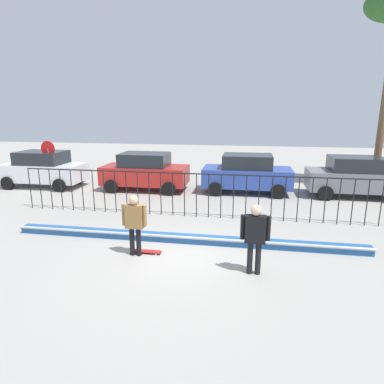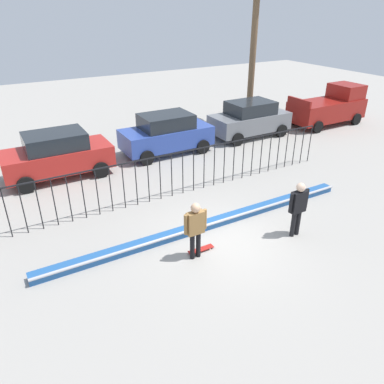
{
  "view_description": "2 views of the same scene",
  "coord_description": "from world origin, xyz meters",
  "px_view_note": "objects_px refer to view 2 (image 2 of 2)",
  "views": [
    {
      "loc": [
        1.89,
        -8.54,
        4.01
      ],
      "look_at": [
        0.09,
        1.95,
        1.36
      ],
      "focal_mm": 30.92,
      "sensor_mm": 36.0,
      "label": 1
    },
    {
      "loc": [
        -5.53,
        -7.75,
        6.52
      ],
      "look_at": [
        -0.18,
        1.65,
        1.01
      ],
      "focal_mm": 34.78,
      "sensor_mm": 36.0,
      "label": 2
    }
  ],
  "objects_px": {
    "skateboarder": "(195,226)",
    "pickup_truck": "(329,107)",
    "parked_car_red": "(57,155)",
    "parked_car_gray": "(250,119)",
    "parked_car_blue": "(166,133)",
    "skateboard": "(201,249)",
    "camera_operator": "(298,205)"
  },
  "relations": [
    {
      "from": "skateboard",
      "to": "parked_car_gray",
      "type": "bearing_deg",
      "value": 26.7
    },
    {
      "from": "parked_car_gray",
      "to": "parked_car_blue",
      "type": "bearing_deg",
      "value": 176.6
    },
    {
      "from": "camera_operator",
      "to": "pickup_truck",
      "type": "relative_size",
      "value": 0.38
    },
    {
      "from": "skateboarder",
      "to": "camera_operator",
      "type": "height_order",
      "value": "camera_operator"
    },
    {
      "from": "skateboarder",
      "to": "parked_car_gray",
      "type": "bearing_deg",
      "value": 27.98
    },
    {
      "from": "skateboarder",
      "to": "pickup_truck",
      "type": "relative_size",
      "value": 0.37
    },
    {
      "from": "skateboarder",
      "to": "parked_car_blue",
      "type": "height_order",
      "value": "parked_car_blue"
    },
    {
      "from": "parked_car_red",
      "to": "pickup_truck",
      "type": "distance_m",
      "value": 15.68
    },
    {
      "from": "camera_operator",
      "to": "skateboarder",
      "type": "bearing_deg",
      "value": 40.77
    },
    {
      "from": "parked_car_red",
      "to": "camera_operator",
      "type": "bearing_deg",
      "value": -54.12
    },
    {
      "from": "skateboarder",
      "to": "pickup_truck",
      "type": "xyz_separation_m",
      "value": [
        13.56,
        7.51,
        -0.02
      ]
    },
    {
      "from": "skateboarder",
      "to": "skateboard",
      "type": "relative_size",
      "value": 2.19
    },
    {
      "from": "skateboarder",
      "to": "skateboard",
      "type": "height_order",
      "value": "skateboarder"
    },
    {
      "from": "skateboarder",
      "to": "pickup_truck",
      "type": "bearing_deg",
      "value": 12.07
    },
    {
      "from": "parked_car_gray",
      "to": "parked_car_red",
      "type": "bearing_deg",
      "value": 177.97
    },
    {
      "from": "parked_car_blue",
      "to": "pickup_truck",
      "type": "distance_m",
      "value": 10.56
    },
    {
      "from": "camera_operator",
      "to": "pickup_truck",
      "type": "height_order",
      "value": "pickup_truck"
    },
    {
      "from": "parked_car_red",
      "to": "pickup_truck",
      "type": "height_order",
      "value": "pickup_truck"
    },
    {
      "from": "skateboard",
      "to": "parked_car_red",
      "type": "xyz_separation_m",
      "value": [
        -2.41,
        7.49,
        0.91
      ]
    },
    {
      "from": "parked_car_red",
      "to": "skateboarder",
      "type": "bearing_deg",
      "value": -72.03
    },
    {
      "from": "skateboarder",
      "to": "camera_operator",
      "type": "distance_m",
      "value": 3.33
    },
    {
      "from": "camera_operator",
      "to": "parked_car_gray",
      "type": "xyz_separation_m",
      "value": [
        4.74,
        8.54,
        -0.11
      ]
    },
    {
      "from": "skateboard",
      "to": "camera_operator",
      "type": "xyz_separation_m",
      "value": [
        2.99,
        -0.71,
        1.03
      ]
    },
    {
      "from": "camera_operator",
      "to": "pickup_truck",
      "type": "xyz_separation_m",
      "value": [
        10.27,
        8.05,
        -0.05
      ]
    },
    {
      "from": "skateboard",
      "to": "parked_car_gray",
      "type": "xyz_separation_m",
      "value": [
        7.73,
        7.83,
        0.91
      ]
    },
    {
      "from": "skateboard",
      "to": "parked_car_red",
      "type": "distance_m",
      "value": 7.92
    },
    {
      "from": "skateboard",
      "to": "parked_car_blue",
      "type": "distance_m",
      "value": 8.29
    },
    {
      "from": "parked_car_red",
      "to": "parked_car_blue",
      "type": "distance_m",
      "value": 5.14
    },
    {
      "from": "parked_car_red",
      "to": "parked_car_gray",
      "type": "bearing_deg",
      "value": 4.42
    },
    {
      "from": "parked_car_gray",
      "to": "skateboarder",
      "type": "bearing_deg",
      "value": -139.04
    },
    {
      "from": "skateboarder",
      "to": "skateboard",
      "type": "distance_m",
      "value": 1.05
    },
    {
      "from": "parked_car_gray",
      "to": "pickup_truck",
      "type": "xyz_separation_m",
      "value": [
        5.53,
        -0.49,
        0.06
      ]
    }
  ]
}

